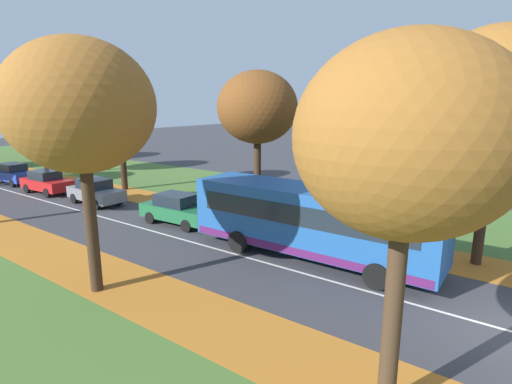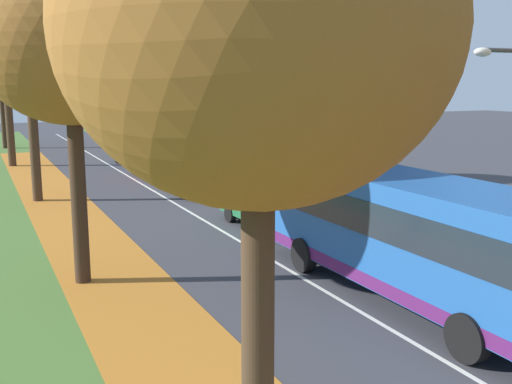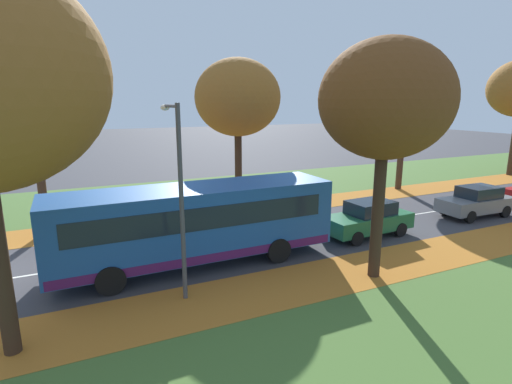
{
  "view_description": "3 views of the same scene",
  "coord_description": "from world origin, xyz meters",
  "px_view_note": "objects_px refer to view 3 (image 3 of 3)",
  "views": [
    {
      "loc": [
        -12.52,
        -0.11,
        6.37
      ],
      "look_at": [
        1.98,
        10.38,
        2.33
      ],
      "focal_mm": 28.0,
      "sensor_mm": 36.0,
      "label": 1
    },
    {
      "loc": [
        -7.77,
        -3.8,
        5.21
      ],
      "look_at": [
        -0.59,
        11.31,
        2.13
      ],
      "focal_mm": 42.0,
      "sensor_mm": 36.0,
      "label": 2
    },
    {
      "loc": [
        15.34,
        3.28,
        6.03
      ],
      "look_at": [
        0.46,
        10.22,
        2.3
      ],
      "focal_mm": 28.0,
      "sensor_mm": 36.0,
      "label": 3
    }
  ],
  "objects_px": {
    "tree_left_nearest": "(32,109)",
    "tree_left_near": "(238,98)",
    "streetlamp_right": "(178,180)",
    "car_grey_following": "(476,201)",
    "tree_left_mid": "(405,99)",
    "car_green_lead": "(368,219)",
    "bus": "(195,221)",
    "tree_right_near": "(386,100)"
  },
  "relations": [
    {
      "from": "tree_left_nearest",
      "to": "car_grey_following",
      "type": "relative_size",
      "value": 1.8
    },
    {
      "from": "tree_left_near",
      "to": "tree_right_near",
      "type": "relative_size",
      "value": 1.04
    },
    {
      "from": "bus",
      "to": "tree_right_near",
      "type": "bearing_deg",
      "value": 55.67
    },
    {
      "from": "tree_left_nearest",
      "to": "car_green_lead",
      "type": "relative_size",
      "value": 1.79
    },
    {
      "from": "tree_left_mid",
      "to": "car_green_lead",
      "type": "distance_m",
      "value": 12.37
    },
    {
      "from": "tree_left_near",
      "to": "car_green_lead",
      "type": "xyz_separation_m",
      "value": [
        7.07,
        3.46,
        -5.41
      ]
    },
    {
      "from": "streetlamp_right",
      "to": "car_green_lead",
      "type": "xyz_separation_m",
      "value": [
        -2.01,
        9.18,
        -2.92
      ]
    },
    {
      "from": "tree_left_mid",
      "to": "streetlamp_right",
      "type": "relative_size",
      "value": 1.34
    },
    {
      "from": "tree_left_mid",
      "to": "car_green_lead",
      "type": "height_order",
      "value": "tree_left_mid"
    },
    {
      "from": "car_green_lead",
      "to": "car_grey_following",
      "type": "xyz_separation_m",
      "value": [
        -0.08,
        7.42,
        0.0
      ]
    },
    {
      "from": "tree_right_near",
      "to": "car_grey_following",
      "type": "bearing_deg",
      "value": 109.64
    },
    {
      "from": "tree_left_near",
      "to": "bus",
      "type": "relative_size",
      "value": 0.8
    },
    {
      "from": "tree_left_nearest",
      "to": "tree_right_near",
      "type": "distance_m",
      "value": 14.79
    },
    {
      "from": "streetlamp_right",
      "to": "car_grey_following",
      "type": "height_order",
      "value": "streetlamp_right"
    },
    {
      "from": "car_green_lead",
      "to": "bus",
      "type": "bearing_deg",
      "value": -90.99
    },
    {
      "from": "streetlamp_right",
      "to": "car_grey_following",
      "type": "relative_size",
      "value": 1.41
    },
    {
      "from": "tree_left_near",
      "to": "streetlamp_right",
      "type": "height_order",
      "value": "tree_left_near"
    },
    {
      "from": "streetlamp_right",
      "to": "car_green_lead",
      "type": "relative_size",
      "value": 1.4
    },
    {
      "from": "tree_left_nearest",
      "to": "tree_left_mid",
      "type": "height_order",
      "value": "tree_left_mid"
    },
    {
      "from": "tree_left_nearest",
      "to": "car_green_lead",
      "type": "distance_m",
      "value": 15.75
    },
    {
      "from": "tree_right_near",
      "to": "bus",
      "type": "relative_size",
      "value": 0.77
    },
    {
      "from": "tree_left_mid",
      "to": "tree_right_near",
      "type": "height_order",
      "value": "tree_right_near"
    },
    {
      "from": "tree_left_mid",
      "to": "tree_left_nearest",
      "type": "bearing_deg",
      "value": -89.19
    },
    {
      "from": "tree_left_nearest",
      "to": "tree_right_near",
      "type": "bearing_deg",
      "value": 46.3
    },
    {
      "from": "tree_left_near",
      "to": "car_green_lead",
      "type": "relative_size",
      "value": 1.96
    },
    {
      "from": "streetlamp_right",
      "to": "bus",
      "type": "height_order",
      "value": "streetlamp_right"
    },
    {
      "from": "tree_left_nearest",
      "to": "streetlamp_right",
      "type": "relative_size",
      "value": 1.27
    },
    {
      "from": "tree_left_near",
      "to": "bus",
      "type": "xyz_separation_m",
      "value": [
        6.93,
        -4.61,
        -4.52
      ]
    },
    {
      "from": "tree_left_mid",
      "to": "bus",
      "type": "xyz_separation_m",
      "value": [
        6.86,
        -16.76,
        -4.46
      ]
    },
    {
      "from": "tree_left_mid",
      "to": "tree_right_near",
      "type": "bearing_deg",
      "value": -47.23
    },
    {
      "from": "tree_right_near",
      "to": "tree_left_mid",
      "type": "bearing_deg",
      "value": 132.77
    },
    {
      "from": "tree_left_nearest",
      "to": "tree_left_near",
      "type": "relative_size",
      "value": 0.91
    },
    {
      "from": "car_green_lead",
      "to": "car_grey_following",
      "type": "relative_size",
      "value": 1.01
    },
    {
      "from": "tree_right_near",
      "to": "car_green_lead",
      "type": "distance_m",
      "value": 6.88
    },
    {
      "from": "streetlamp_right",
      "to": "car_grey_following",
      "type": "xyz_separation_m",
      "value": [
        -2.09,
        16.6,
        -2.92
      ]
    },
    {
      "from": "tree_left_nearest",
      "to": "car_grey_following",
      "type": "height_order",
      "value": "tree_left_nearest"
    },
    {
      "from": "tree_left_nearest",
      "to": "bus",
      "type": "height_order",
      "value": "tree_left_nearest"
    },
    {
      "from": "tree_left_mid",
      "to": "car_grey_following",
      "type": "relative_size",
      "value": 1.89
    },
    {
      "from": "tree_left_near",
      "to": "car_green_lead",
      "type": "height_order",
      "value": "tree_left_near"
    },
    {
      "from": "tree_left_near",
      "to": "tree_left_mid",
      "type": "distance_m",
      "value": 12.15
    },
    {
      "from": "tree_left_mid",
      "to": "car_green_lead",
      "type": "xyz_separation_m",
      "value": [
        7.0,
        -8.69,
        -5.35
      ]
    },
    {
      "from": "car_green_lead",
      "to": "car_grey_following",
      "type": "distance_m",
      "value": 7.42
    }
  ]
}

